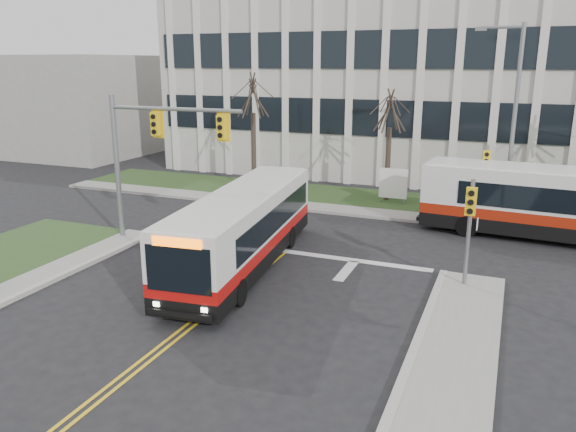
# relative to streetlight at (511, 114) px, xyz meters

# --- Properties ---
(ground) EXTENTS (120.00, 120.00, 0.00)m
(ground) POSITION_rel_streetlight_xyz_m (-8.03, -16.20, -5.19)
(ground) COLOR black
(ground) RESTS_ON ground
(sidewalk_cross) EXTENTS (44.00, 1.60, 0.14)m
(sidewalk_cross) POSITION_rel_streetlight_xyz_m (-3.03, -1.00, -5.12)
(sidewalk_cross) COLOR #9E9B93
(sidewalk_cross) RESTS_ON ground
(building_lawn) EXTENTS (44.00, 5.00, 0.12)m
(building_lawn) POSITION_rel_streetlight_xyz_m (-3.03, 1.80, -5.13)
(building_lawn) COLOR #2C461E
(building_lawn) RESTS_ON ground
(office_building) EXTENTS (40.00, 16.00, 12.00)m
(office_building) POSITION_rel_streetlight_xyz_m (-3.03, 13.80, 0.81)
(office_building) COLOR #BCB6AD
(office_building) RESTS_ON ground
(building_annex) EXTENTS (12.00, 12.00, 8.00)m
(building_annex) POSITION_rel_streetlight_xyz_m (-34.03, 9.80, -1.19)
(building_annex) COLOR #9E9B93
(building_annex) RESTS_ON ground
(mast_arm_signal) EXTENTS (6.11, 0.38, 6.20)m
(mast_arm_signal) POSITION_rel_streetlight_xyz_m (-13.65, -9.04, -0.94)
(mast_arm_signal) COLOR slate
(mast_arm_signal) RESTS_ON ground
(signal_pole_near) EXTENTS (0.34, 0.39, 3.80)m
(signal_pole_near) POSITION_rel_streetlight_xyz_m (-0.83, -9.30, -2.69)
(signal_pole_near) COLOR slate
(signal_pole_near) RESTS_ON ground
(signal_pole_far) EXTENTS (0.34, 0.39, 3.80)m
(signal_pole_far) POSITION_rel_streetlight_xyz_m (-0.83, -0.80, -2.69)
(signal_pole_far) COLOR slate
(signal_pole_far) RESTS_ON ground
(streetlight) EXTENTS (2.15, 0.25, 9.20)m
(streetlight) POSITION_rel_streetlight_xyz_m (0.00, 0.00, 0.00)
(streetlight) COLOR slate
(streetlight) RESTS_ON ground
(directory_sign) EXTENTS (1.50, 0.12, 2.00)m
(directory_sign) POSITION_rel_streetlight_xyz_m (-5.53, 1.30, -4.02)
(directory_sign) COLOR slate
(directory_sign) RESTS_ON ground
(tree_left) EXTENTS (1.80, 1.80, 7.70)m
(tree_left) POSITION_rel_streetlight_xyz_m (-14.03, 1.80, 0.32)
(tree_left) COLOR #42352B
(tree_left) RESTS_ON ground
(tree_mid) EXTENTS (1.80, 1.80, 6.82)m
(tree_mid) POSITION_rel_streetlight_xyz_m (-6.03, 2.00, -0.31)
(tree_mid) COLOR #42352B
(tree_mid) RESTS_ON ground
(bus_main) EXTENTS (3.50, 10.89, 2.85)m
(bus_main) POSITION_rel_streetlight_xyz_m (-8.76, -10.20, -3.77)
(bus_main) COLOR silver
(bus_main) RESTS_ON ground
(bus_cross) EXTENTS (11.66, 3.28, 3.07)m
(bus_cross) POSITION_rel_streetlight_xyz_m (2.42, -2.20, -3.66)
(bus_cross) COLOR silver
(bus_cross) RESTS_ON ground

